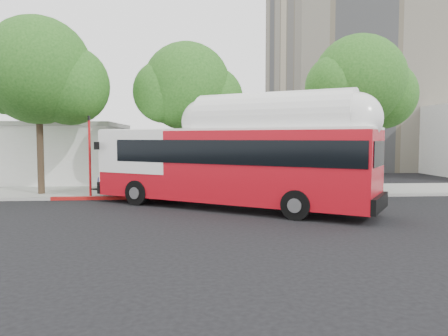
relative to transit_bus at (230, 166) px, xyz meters
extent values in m
plane|color=black|center=(-0.96, -0.57, -1.94)|extent=(120.00, 120.00, 0.00)
cube|color=gray|center=(-0.96, 5.93, -1.87)|extent=(60.00, 5.00, 0.15)
cube|color=gray|center=(-0.96, 3.33, -1.87)|extent=(60.00, 0.30, 0.15)
cube|color=#9D1311|center=(-3.96, 3.33, -1.86)|extent=(10.00, 0.32, 0.16)
cylinder|color=#2D2116|center=(-9.96, 4.93, 1.10)|extent=(0.36, 0.36, 6.08)
sphere|color=#1C4E16|center=(-9.96, 4.93, 4.90)|extent=(5.80, 5.80, 5.80)
sphere|color=#1C4E16|center=(-8.37, 5.13, 4.14)|extent=(4.35, 4.35, 4.35)
cylinder|color=#2D2116|center=(-1.96, 5.43, 0.78)|extent=(0.36, 0.36, 5.44)
sphere|color=#1C4E16|center=(-1.96, 5.43, 4.18)|extent=(5.00, 5.00, 5.00)
sphere|color=#1C4E16|center=(-0.59, 5.63, 3.50)|extent=(3.75, 3.75, 3.75)
cylinder|color=#2D2116|center=(8.04, 5.23, 0.94)|extent=(0.36, 0.36, 5.76)
sphere|color=#1C4E16|center=(8.04, 5.23, 4.54)|extent=(5.40, 5.40, 5.40)
sphere|color=#1C4E16|center=(9.52, 5.43, 3.82)|extent=(4.05, 4.05, 4.05)
cube|color=tan|center=(17.04, 27.43, 15.56)|extent=(18.00, 18.00, 35.00)
cube|color=silver|center=(-14.96, 13.43, 0.06)|extent=(16.00, 10.00, 4.00)
cube|color=gray|center=(-14.96, 13.43, 2.16)|extent=(16.20, 10.20, 0.30)
cube|color=#B30C17|center=(-0.08, 0.05, 0.01)|extent=(12.46, 9.49, 3.15)
cube|color=black|center=(0.37, -0.24, 0.67)|extent=(11.40, 8.83, 1.03)
cube|color=white|center=(-0.08, 0.05, 1.63)|extent=(12.41, 9.42, 0.11)
cube|color=white|center=(1.74, -1.13, 1.91)|extent=(7.01, 5.62, 0.60)
cube|color=black|center=(-6.04, 3.94, -1.40)|extent=(1.80, 2.11, 0.07)
imported|color=navy|center=(-6.04, 3.94, -0.88)|extent=(1.56, 1.92, 0.98)
cylinder|color=red|center=(-7.06, 3.73, 0.12)|extent=(0.12, 0.12, 4.13)
cube|color=black|center=(-7.06, 3.73, 2.29)|extent=(0.05, 0.41, 0.26)
camera|label=1|loc=(-1.89, -19.65, 1.28)|focal=35.00mm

